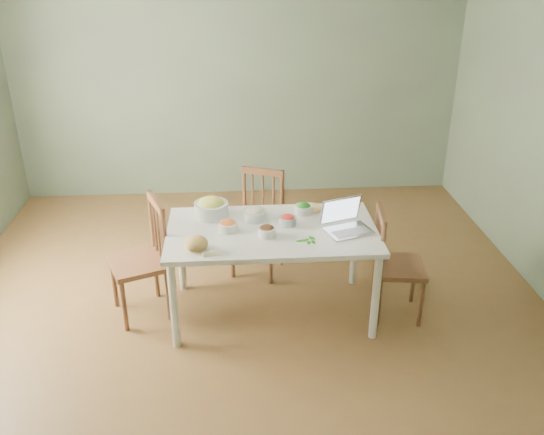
{
  "coord_description": "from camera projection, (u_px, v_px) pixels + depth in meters",
  "views": [
    {
      "loc": [
        -0.09,
        -4.03,
        2.77
      ],
      "look_at": [
        0.19,
        -0.05,
        0.85
      ],
      "focal_mm": 38.51,
      "sensor_mm": 36.0,
      "label": 1
    }
  ],
  "objects": [
    {
      "name": "bowl_redpep",
      "position": [
        288.0,
        220.0,
        4.52
      ],
      "size": [
        0.16,
        0.16,
        0.08
      ],
      "primitive_type": null,
      "rotation": [
        0.0,
        0.0,
        0.27
      ],
      "color": "red",
      "rests_on": "dining_table"
    },
    {
      "name": "floor",
      "position": [
        248.0,
        309.0,
        4.82
      ],
      "size": [
        5.0,
        5.0,
        0.0
      ],
      "primitive_type": "cube",
      "color": "brown",
      "rests_on": "ground"
    },
    {
      "name": "flatbread",
      "position": [
        310.0,
        208.0,
        4.79
      ],
      "size": [
        0.27,
        0.27,
        0.02
      ],
      "primitive_type": "cylinder",
      "rotation": [
        0.0,
        0.0,
        0.4
      ],
      "color": "tan",
      "rests_on": "dining_table"
    },
    {
      "name": "bread_boule",
      "position": [
        196.0,
        244.0,
        4.14
      ],
      "size": [
        0.22,
        0.22,
        0.11
      ],
      "primitive_type": "ellipsoid",
      "rotation": [
        0.0,
        0.0,
        0.35
      ],
      "color": "tan",
      "rests_on": "dining_table"
    },
    {
      "name": "wall_back",
      "position": [
        238.0,
        79.0,
        6.49
      ],
      "size": [
        5.0,
        0.0,
        2.7
      ],
      "primitive_type": "cube",
      "color": "slate",
      "rests_on": "ground"
    },
    {
      "name": "bowl_squash",
      "position": [
        211.0,
        207.0,
        4.64
      ],
      "size": [
        0.36,
        0.36,
        0.16
      ],
      "primitive_type": null,
      "rotation": [
        0.0,
        0.0,
        -0.43
      ],
      "color": "#D8DF53",
      "rests_on": "dining_table"
    },
    {
      "name": "laptop",
      "position": [
        350.0,
        218.0,
        4.37
      ],
      "size": [
        0.41,
        0.38,
        0.23
      ],
      "primitive_type": null,
      "rotation": [
        0.0,
        0.0,
        0.33
      ],
      "color": "silver",
      "rests_on": "dining_table"
    },
    {
      "name": "basil_bunch",
      "position": [
        306.0,
        240.0,
        4.29
      ],
      "size": [
        0.17,
        0.17,
        0.02
      ],
      "primitive_type": null,
      "color": "#0C7711",
      "rests_on": "dining_table"
    },
    {
      "name": "bowl_mushroom",
      "position": [
        267.0,
        231.0,
        4.34
      ],
      "size": [
        0.14,
        0.14,
        0.09
      ],
      "primitive_type": null,
      "rotation": [
        0.0,
        0.0,
        -0.09
      ],
      "color": "#321D0F",
      "rests_on": "dining_table"
    },
    {
      "name": "chair_left",
      "position": [
        138.0,
        260.0,
        4.57
      ],
      "size": [
        0.54,
        0.55,
        0.98
      ],
      "primitive_type": null,
      "rotation": [
        0.0,
        0.0,
        -1.2
      ],
      "color": "#58311B",
      "rests_on": "floor"
    },
    {
      "name": "butter_stick",
      "position": [
        210.0,
        253.0,
        4.09
      ],
      "size": [
        0.11,
        0.06,
        0.03
      ],
      "primitive_type": "cube",
      "rotation": [
        0.0,
        0.0,
        0.29
      ],
      "color": "#FFF7C3",
      "rests_on": "dining_table"
    },
    {
      "name": "chair_right",
      "position": [
        399.0,
        264.0,
        4.58
      ],
      "size": [
        0.43,
        0.45,
        0.91
      ],
      "primitive_type": null,
      "rotation": [
        0.0,
        0.0,
        1.45
      ],
      "color": "#58311B",
      "rests_on": "floor"
    },
    {
      "name": "bowl_carrot",
      "position": [
        228.0,
        225.0,
        4.43
      ],
      "size": [
        0.19,
        0.19,
        0.08
      ],
      "primitive_type": null,
      "rotation": [
        0.0,
        0.0,
        -0.39
      ],
      "color": "orange",
      "rests_on": "dining_table"
    },
    {
      "name": "dining_table",
      "position": [
        272.0,
        272.0,
        4.63
      ],
      "size": [
        1.61,
        0.91,
        0.75
      ],
      "primitive_type": null,
      "color": "white",
      "rests_on": "floor"
    },
    {
      "name": "chair_far",
      "position": [
        257.0,
        225.0,
        5.17
      ],
      "size": [
        0.53,
        0.52,
        0.94
      ],
      "primitive_type": null,
      "rotation": [
        0.0,
        0.0,
        -0.37
      ],
      "color": "#58311B",
      "rests_on": "floor"
    },
    {
      "name": "bowl_onion",
      "position": [
        255.0,
        214.0,
        4.6
      ],
      "size": [
        0.23,
        0.23,
        0.1
      ],
      "primitive_type": null,
      "rotation": [
        0.0,
        0.0,
        0.26
      ],
      "color": "white",
      "rests_on": "dining_table"
    },
    {
      "name": "bowl_broccoli",
      "position": [
        303.0,
        208.0,
        4.7
      ],
      "size": [
        0.18,
        0.18,
        0.09
      ],
      "primitive_type": null,
      "rotation": [
        0.0,
        0.0,
        0.29
      ],
      "color": "#124C15",
      "rests_on": "dining_table"
    },
    {
      "name": "wall_front",
      "position": [
        267.0,
        398.0,
        1.99
      ],
      "size": [
        5.0,
        0.0,
        2.7
      ],
      "primitive_type": "cube",
      "color": "slate",
      "rests_on": "ground"
    }
  ]
}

